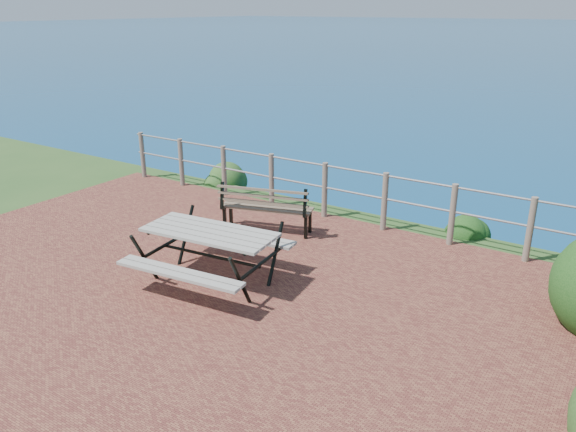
# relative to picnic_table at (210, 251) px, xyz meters

# --- Properties ---
(ground) EXTENTS (10.00, 7.00, 0.12)m
(ground) POSITION_rel_picnic_table_xyz_m (0.02, -0.27, -0.49)
(ground) COLOR brown
(ground) RESTS_ON ground
(safety_railing) EXTENTS (9.40, 0.10, 1.00)m
(safety_railing) POSITION_rel_picnic_table_xyz_m (0.02, 3.08, 0.09)
(safety_railing) COLOR #6B5B4C
(safety_railing) RESTS_ON ground
(picnic_table) EXTENTS (1.87, 1.56, 0.76)m
(picnic_table) POSITION_rel_picnic_table_xyz_m (0.00, 0.00, 0.00)
(picnic_table) COLOR gray
(picnic_table) RESTS_ON ground
(park_bench) EXTENTS (1.58, 0.82, 0.86)m
(park_bench) POSITION_rel_picnic_table_xyz_m (-0.44, 1.95, 0.08)
(park_bench) COLOR brown
(park_bench) RESTS_ON ground
(shrub_lip_west) EXTENTS (0.87, 0.87, 0.65)m
(shrub_lip_west) POSITION_rel_picnic_table_xyz_m (-2.93, 3.90, -0.49)
(shrub_lip_west) COLOR #284D1C
(shrub_lip_west) RESTS_ON ground
(shrub_lip_east) EXTENTS (0.76, 0.76, 0.50)m
(shrub_lip_east) POSITION_rel_picnic_table_xyz_m (2.30, 3.73, -0.49)
(shrub_lip_east) COLOR #133C12
(shrub_lip_east) RESTS_ON ground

